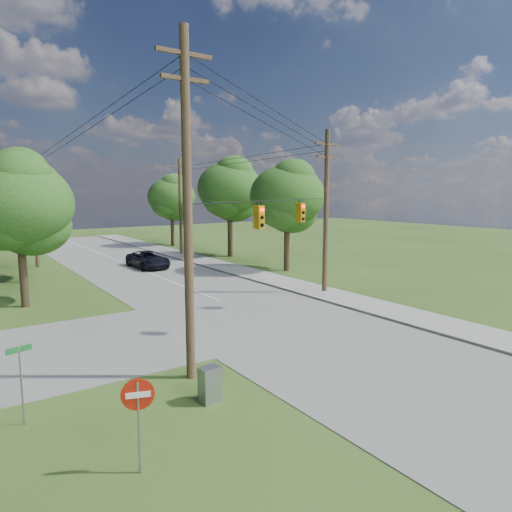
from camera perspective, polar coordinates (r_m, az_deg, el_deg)
ground at (r=19.16m, az=5.17°, el=-12.22°), size 140.00×140.00×0.00m
main_road at (r=24.08m, az=1.24°, el=-7.88°), size 10.00×100.00×0.03m
sidewalk_east at (r=28.37m, az=12.37°, el=-5.51°), size 2.60×100.00×0.12m
pole_sw at (r=15.81m, az=-8.56°, el=6.51°), size 2.00×0.32×12.00m
pole_ne at (r=29.88m, az=8.75°, el=5.75°), size 2.00×0.32×10.50m
pole_north_e at (r=48.36m, az=-9.44°, el=6.20°), size 2.00×0.32×10.00m
pole_north_w at (r=44.33m, az=-26.02°, el=5.33°), size 2.00×0.32×10.00m
power_lines at (r=28.61m, az=-7.39°, el=13.07°), size 13.93×29.62×4.93m
traffic_signals at (r=23.05m, az=3.24°, el=5.24°), size 4.91×3.27×1.05m
tree_w_near at (r=29.04m, az=-27.58°, el=5.77°), size 6.00×6.00×8.40m
tree_w_mid at (r=37.10m, az=-27.62°, el=7.09°), size 6.40×6.40×9.22m
tree_e_near at (r=37.96m, az=3.92°, el=7.49°), size 6.20×6.20×8.81m
tree_e_mid at (r=46.49m, az=-3.31°, el=8.41°), size 6.60×6.60×9.64m
tree_e_far at (r=56.70m, az=-10.50°, el=7.24°), size 5.80×5.80×8.32m
car_main_north at (r=40.79m, az=-13.35°, el=-0.43°), size 2.57×5.26×1.44m
control_cabinet at (r=15.06m, az=-5.79°, el=-15.69°), size 0.68×0.52×1.15m
do_not_enter_sign at (r=11.49m, az=-14.52°, el=-17.53°), size 0.75×0.29×2.36m
street_name_sign at (r=14.86m, az=-27.33°, el=-13.00°), size 0.69×0.22×2.35m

